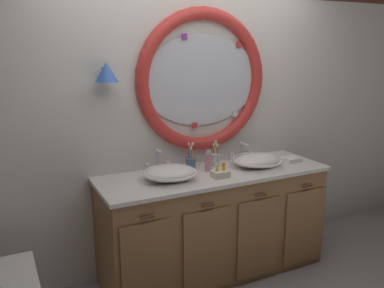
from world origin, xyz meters
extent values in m
plane|color=gray|center=(0.00, 0.00, 0.00)|extent=(14.00, 14.00, 0.00)
cube|color=silver|center=(0.00, 0.59, 1.30)|extent=(6.40, 0.08, 2.60)
ellipsoid|color=silver|center=(0.12, 0.54, 1.58)|extent=(1.07, 0.02, 0.75)
torus|color=red|center=(0.12, 0.53, 1.58)|extent=(1.18, 0.11, 1.18)
cube|color=green|center=(0.65, 0.52, 1.60)|extent=(0.05, 0.01, 0.05)
cube|color=red|center=(0.45, 0.52, 1.88)|extent=(0.05, 0.01, 0.05)
cube|color=purple|center=(-0.05, 0.52, 1.94)|extent=(0.05, 0.01, 0.05)
cube|color=yellow|center=(-0.36, 0.52, 1.74)|extent=(0.05, 0.01, 0.05)
cube|color=silver|center=(-0.37, 0.52, 1.43)|extent=(0.04, 0.01, 0.04)
cube|color=red|center=(0.04, 0.52, 1.22)|extent=(0.05, 0.01, 0.05)
cube|color=silver|center=(0.43, 0.52, 1.28)|extent=(0.05, 0.01, 0.05)
cylinder|color=#4C3823|center=(-0.71, 0.51, 1.70)|extent=(0.02, 0.09, 0.02)
cone|color=blue|center=(-0.71, 0.46, 1.68)|extent=(0.17, 0.17, 0.14)
cube|color=olive|center=(0.08, 0.25, 0.43)|extent=(1.85, 0.60, 0.85)
cube|color=silver|center=(0.08, 0.25, 0.87)|extent=(1.88, 0.64, 0.03)
cube|color=silver|center=(0.08, 0.54, 0.79)|extent=(1.85, 0.02, 0.11)
cube|color=olive|center=(-0.62, -0.06, 0.38)|extent=(0.39, 0.02, 0.65)
cylinder|color=#422D1E|center=(-0.62, -0.07, 0.75)|extent=(0.10, 0.01, 0.01)
cube|color=olive|center=(-0.15, -0.06, 0.38)|extent=(0.39, 0.02, 0.65)
cylinder|color=#422D1E|center=(-0.15, -0.07, 0.75)|extent=(0.10, 0.01, 0.01)
cube|color=olive|center=(0.31, -0.06, 0.38)|extent=(0.39, 0.02, 0.65)
cylinder|color=#422D1E|center=(0.31, -0.07, 0.75)|extent=(0.10, 0.01, 0.01)
cube|color=olive|center=(0.77, -0.06, 0.38)|extent=(0.39, 0.02, 0.65)
cylinder|color=#422D1E|center=(0.77, -0.07, 0.75)|extent=(0.10, 0.01, 0.01)
ellipsoid|color=white|center=(-0.32, 0.22, 0.94)|extent=(0.39, 0.30, 0.11)
torus|color=white|center=(-0.32, 0.22, 0.94)|extent=(0.41, 0.41, 0.02)
cylinder|color=silver|center=(-0.32, 0.22, 0.94)|extent=(0.03, 0.03, 0.01)
ellipsoid|color=white|center=(0.48, 0.22, 0.94)|extent=(0.41, 0.29, 0.11)
torus|color=white|center=(0.48, 0.22, 0.94)|extent=(0.43, 0.43, 0.02)
cylinder|color=silver|center=(0.48, 0.22, 0.94)|extent=(0.03, 0.03, 0.01)
cylinder|color=silver|center=(-0.32, 0.48, 0.89)|extent=(0.05, 0.05, 0.02)
cylinder|color=silver|center=(-0.32, 0.48, 0.98)|extent=(0.02, 0.02, 0.15)
sphere|color=silver|center=(-0.32, 0.48, 1.05)|extent=(0.03, 0.03, 0.03)
cylinder|color=silver|center=(-0.32, 0.43, 1.05)|extent=(0.02, 0.09, 0.02)
cylinder|color=silver|center=(-0.40, 0.48, 0.91)|extent=(0.04, 0.04, 0.06)
cylinder|color=silver|center=(-0.24, 0.48, 0.91)|extent=(0.04, 0.04, 0.06)
cube|color=silver|center=(-0.40, 0.48, 0.95)|extent=(0.05, 0.01, 0.01)
cube|color=silver|center=(-0.24, 0.48, 0.95)|extent=(0.05, 0.01, 0.01)
cylinder|color=silver|center=(0.48, 0.48, 0.89)|extent=(0.05, 0.05, 0.02)
cylinder|color=silver|center=(0.48, 0.48, 0.97)|extent=(0.02, 0.02, 0.13)
sphere|color=silver|center=(0.48, 0.48, 1.03)|extent=(0.03, 0.03, 0.03)
cylinder|color=silver|center=(0.48, 0.41, 1.03)|extent=(0.02, 0.12, 0.02)
cylinder|color=silver|center=(0.39, 0.48, 0.91)|extent=(0.04, 0.04, 0.06)
cylinder|color=silver|center=(0.57, 0.48, 0.91)|extent=(0.04, 0.04, 0.06)
cube|color=silver|center=(0.39, 0.48, 0.95)|extent=(0.05, 0.01, 0.01)
cube|color=silver|center=(0.57, 0.48, 0.95)|extent=(0.05, 0.01, 0.01)
cylinder|color=slate|center=(-0.05, 0.42, 0.92)|extent=(0.08, 0.08, 0.08)
torus|color=slate|center=(-0.05, 0.42, 0.97)|extent=(0.09, 0.09, 0.01)
cylinder|color=orange|center=(-0.03, 0.42, 0.99)|extent=(0.02, 0.04, 0.18)
cube|color=white|center=(-0.03, 0.42, 1.09)|extent=(0.02, 0.02, 0.03)
cylinder|color=#E0383D|center=(-0.06, 0.44, 0.98)|extent=(0.01, 0.02, 0.18)
cube|color=white|center=(-0.06, 0.44, 1.08)|extent=(0.02, 0.02, 0.02)
cylinder|color=#19ADB2|center=(-0.05, 0.41, 0.97)|extent=(0.02, 0.01, 0.15)
cube|color=white|center=(-0.05, 0.41, 1.06)|extent=(0.02, 0.02, 0.02)
cylinder|color=silver|center=(0.16, 0.39, 0.93)|extent=(0.07, 0.07, 0.10)
torus|color=silver|center=(0.16, 0.39, 0.98)|extent=(0.08, 0.08, 0.01)
cylinder|color=#E0383D|center=(0.18, 0.38, 0.97)|extent=(0.04, 0.03, 0.16)
cube|color=white|center=(0.18, 0.38, 1.06)|extent=(0.02, 0.02, 0.03)
cylinder|color=#E0383D|center=(0.16, 0.40, 0.97)|extent=(0.03, 0.01, 0.16)
cube|color=white|center=(0.16, 0.40, 1.06)|extent=(0.02, 0.02, 0.02)
cylinder|color=yellow|center=(0.15, 0.37, 0.99)|extent=(0.01, 0.04, 0.19)
cube|color=white|center=(0.15, 0.37, 1.10)|extent=(0.02, 0.02, 0.02)
cylinder|color=pink|center=(0.04, 0.29, 0.96)|extent=(0.05, 0.05, 0.15)
cylinder|color=silver|center=(0.04, 0.29, 1.04)|extent=(0.03, 0.03, 0.02)
cylinder|color=silver|center=(0.04, 0.27, 1.05)|extent=(0.01, 0.04, 0.01)
cube|color=white|center=(0.83, 0.21, 0.89)|extent=(0.15, 0.13, 0.02)
cube|color=white|center=(0.83, 0.21, 0.91)|extent=(0.14, 0.13, 0.02)
cube|color=beige|center=(0.05, 0.11, 0.91)|extent=(0.13, 0.10, 0.05)
cylinder|color=yellow|center=(0.02, 0.11, 0.96)|extent=(0.02, 0.02, 0.05)
cylinder|color=orange|center=(0.08, 0.11, 0.96)|extent=(0.02, 0.02, 0.06)
camera|label=1|loc=(-1.47, -2.45, 1.87)|focal=37.88mm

